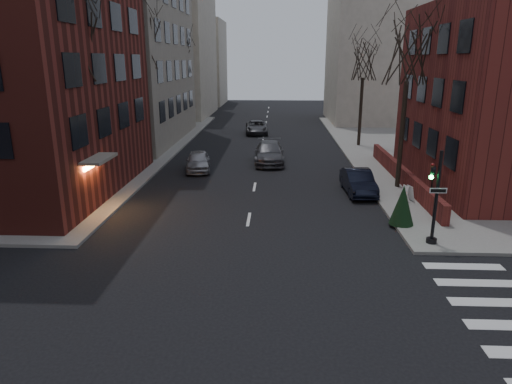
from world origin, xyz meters
TOP-DOWN VIEW (x-y plane):
  - ground at (0.00, 0.00)m, footprint 160.00×160.00m
  - low_wall_right at (9.30, 19.00)m, footprint 0.35×16.00m
  - building_distant_la at (-15.00, 55.00)m, footprint 14.00×16.00m
  - building_distant_ra at (15.00, 50.00)m, footprint 14.00×14.00m
  - building_distant_lb at (-13.00, 72.00)m, footprint 10.00×12.00m
  - traffic_signal at (7.94, 8.99)m, footprint 0.76×0.44m
  - tree_left_a at (-8.80, 14.00)m, footprint 4.18×4.18m
  - tree_left_b at (-8.80, 26.00)m, footprint 4.40×4.40m
  - tree_left_c at (-8.80, 40.00)m, footprint 3.96×3.96m
  - tree_right_a at (8.80, 18.00)m, footprint 3.96×3.96m
  - tree_right_b at (8.80, 32.00)m, footprint 3.74×3.74m
  - streetlamp_near at (-8.20, 22.00)m, footprint 0.36×0.36m
  - streetlamp_far at (-8.20, 42.00)m, footprint 0.36×0.36m
  - parked_sedan at (6.20, 16.87)m, footprint 1.71×4.36m
  - car_lane_silver at (-4.23, 22.16)m, footprint 2.16×4.25m
  - car_lane_gray at (0.80, 24.89)m, footprint 2.35×5.50m
  - car_lane_far at (-0.80, 39.03)m, footprint 2.59×5.09m
  - sandwich_board at (8.59, 15.02)m, footprint 0.53×0.63m
  - evergreen_shrub at (7.30, 11.27)m, footprint 1.51×1.51m

SIDE VIEW (x-z plane):
  - ground at x=0.00m, z-range 0.00..0.00m
  - sandwich_board at x=8.59m, z-range 0.15..1.03m
  - low_wall_right at x=9.30m, z-range 0.15..1.15m
  - car_lane_far at x=-0.80m, z-range 0.00..1.38m
  - car_lane_silver at x=-4.23m, z-range 0.00..1.39m
  - parked_sedan at x=6.20m, z-range 0.00..1.41m
  - car_lane_gray at x=0.80m, z-range 0.00..1.58m
  - evergreen_shrub at x=7.30m, z-range 0.15..2.06m
  - traffic_signal at x=7.94m, z-range -0.09..3.91m
  - streetlamp_near at x=-8.20m, z-range 1.10..7.38m
  - streetlamp_far at x=-8.20m, z-range 1.10..7.38m
  - building_distant_lb at x=-13.00m, z-range 0.00..14.00m
  - tree_right_b at x=8.80m, z-range 3.00..12.18m
  - building_distant_ra at x=15.00m, z-range 0.00..16.00m
  - tree_left_c at x=-8.80m, z-range 3.17..12.89m
  - tree_right_a at x=8.80m, z-range 3.17..12.89m
  - tree_left_a at x=-8.80m, z-range 3.34..13.60m
  - tree_left_b at x=-8.80m, z-range 3.51..14.31m
  - building_distant_la at x=-15.00m, z-range 0.00..18.00m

